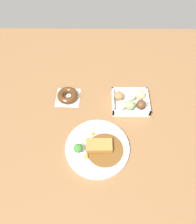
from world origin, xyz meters
The scene contains 4 objects.
ground_plane centered at (0.00, 0.00, 0.00)m, with size 1.60×1.60×0.00m, color brown.
curry_plate centered at (0.00, -0.07, 0.01)m, with size 0.28×0.28×0.07m.
donut_box centered at (0.16, 0.18, 0.03)m, with size 0.18×0.15×0.06m.
chocolate_ring_donut centered at (-0.16, 0.22, 0.02)m, with size 0.13×0.13×0.04m.
Camera 1 is at (0.01, -0.49, 0.91)m, focal length 35.48 mm.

